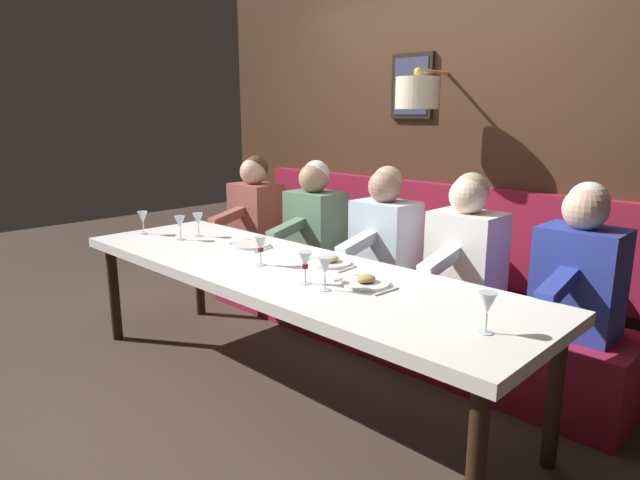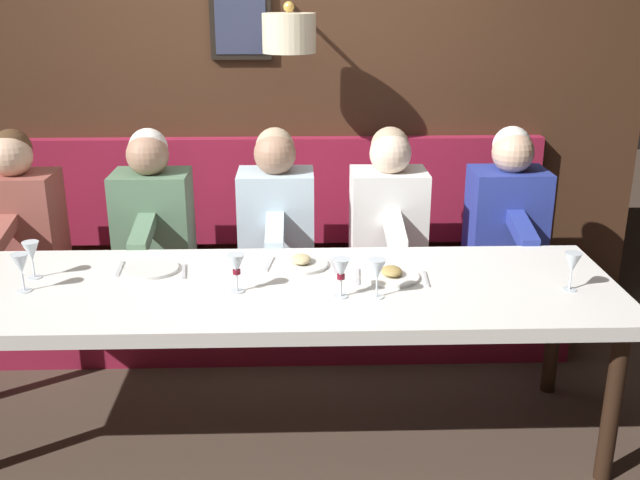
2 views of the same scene
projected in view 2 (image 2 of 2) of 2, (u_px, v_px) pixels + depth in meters
The scene contains 18 objects.
ground_plane at pixel (269, 435), 3.33m from camera, with size 12.00×12.00×0.00m, color #423328.
dining_table at pixel (265, 297), 3.10m from camera, with size 0.90×2.99×0.74m.
banquette_bench at pixel (274, 308), 4.10m from camera, with size 0.52×3.19×0.45m, color maroon.
back_wall_panel at pixel (272, 89), 4.26m from camera, with size 0.59×4.39×2.90m.
diner_nearest at pixel (508, 206), 3.93m from camera, with size 0.60×0.40×0.79m.
diner_near at pixel (388, 207), 3.91m from camera, with size 0.60×0.40×0.79m.
diner_middle at pixel (276, 208), 3.89m from camera, with size 0.60×0.40×0.79m.
diner_far at pixel (152, 209), 3.88m from camera, with size 0.60×0.40×0.79m.
diner_farthest at pixel (19, 210), 3.86m from camera, with size 0.60×0.40×0.79m.
place_setting_0 at pixel (391, 275), 3.15m from camera, with size 0.24×0.32×0.05m.
place_setting_1 at pixel (152, 269), 3.24m from camera, with size 0.24×0.32×0.01m.
place_setting_2 at pixel (301, 263), 3.29m from camera, with size 0.24×0.33×0.05m.
wine_glass_0 at pixel (377, 270), 2.92m from camera, with size 0.07×0.07×0.16m.
wine_glass_1 at pixel (236, 265), 2.98m from camera, with size 0.07×0.07×0.16m.
wine_glass_3 at pixel (572, 264), 2.99m from camera, with size 0.07×0.07×0.16m.
wine_glass_4 at pixel (31, 252), 3.12m from camera, with size 0.07×0.07×0.16m.
wine_glass_5 at pixel (21, 265), 2.98m from camera, with size 0.07×0.07×0.16m.
wine_glass_6 at pixel (341, 270), 2.93m from camera, with size 0.07×0.07×0.16m.
Camera 2 is at (-2.86, -0.15, 1.93)m, focal length 41.08 mm.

